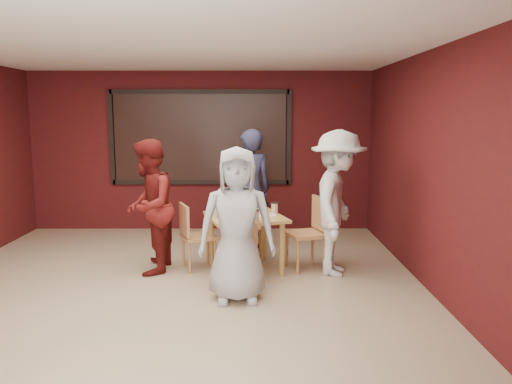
{
  "coord_description": "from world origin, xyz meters",
  "views": [
    {
      "loc": [
        0.95,
        -5.34,
        2.06
      ],
      "look_at": [
        0.97,
        1.05,
        1.05
      ],
      "focal_mm": 35.0,
      "sensor_mm": 36.0,
      "label": 1
    }
  ],
  "objects_px": {
    "diner_front": "(237,225)",
    "diner_back": "(250,190)",
    "chair_left": "(193,233)",
    "chair_right": "(311,229)",
    "diner_right": "(338,203)",
    "chair_back": "(250,224)",
    "chair_front": "(240,250)",
    "dining_table": "(245,222)",
    "diner_left": "(149,207)"
  },
  "relations": [
    {
      "from": "dining_table",
      "to": "chair_front",
      "type": "xyz_separation_m",
      "value": [
        -0.05,
        -0.68,
        -0.19
      ]
    },
    {
      "from": "diner_front",
      "to": "diner_back",
      "type": "xyz_separation_m",
      "value": [
        0.12,
        2.12,
        0.06
      ]
    },
    {
      "from": "dining_table",
      "to": "diner_front",
      "type": "relative_size",
      "value": 0.69
    },
    {
      "from": "chair_back",
      "to": "chair_right",
      "type": "xyz_separation_m",
      "value": [
        0.82,
        -0.71,
        0.09
      ]
    },
    {
      "from": "chair_left",
      "to": "diner_front",
      "type": "relative_size",
      "value": 0.52
    },
    {
      "from": "chair_back",
      "to": "diner_front",
      "type": "height_order",
      "value": "diner_front"
    },
    {
      "from": "dining_table",
      "to": "chair_front",
      "type": "relative_size",
      "value": 1.43
    },
    {
      "from": "chair_back",
      "to": "chair_right",
      "type": "distance_m",
      "value": 1.09
    },
    {
      "from": "chair_left",
      "to": "diner_right",
      "type": "distance_m",
      "value": 1.93
    },
    {
      "from": "chair_front",
      "to": "diner_left",
      "type": "xyz_separation_m",
      "value": [
        -1.19,
        0.63,
        0.41
      ]
    },
    {
      "from": "chair_left",
      "to": "diner_left",
      "type": "height_order",
      "value": "diner_left"
    },
    {
      "from": "diner_right",
      "to": "chair_right",
      "type": "bearing_deg",
      "value": 69.77
    },
    {
      "from": "dining_table",
      "to": "chair_back",
      "type": "distance_m",
      "value": 0.83
    },
    {
      "from": "chair_right",
      "to": "diner_right",
      "type": "relative_size",
      "value": 0.52
    },
    {
      "from": "chair_right",
      "to": "diner_back",
      "type": "xyz_separation_m",
      "value": [
        -0.83,
        0.97,
        0.37
      ]
    },
    {
      "from": "chair_right",
      "to": "diner_left",
      "type": "relative_size",
      "value": 0.55
    },
    {
      "from": "dining_table",
      "to": "diner_front",
      "type": "bearing_deg",
      "value": -93.83
    },
    {
      "from": "chair_left",
      "to": "chair_right",
      "type": "distance_m",
      "value": 1.57
    },
    {
      "from": "chair_back",
      "to": "diner_back",
      "type": "bearing_deg",
      "value": 92.67
    },
    {
      "from": "chair_back",
      "to": "diner_back",
      "type": "distance_m",
      "value": 0.53
    },
    {
      "from": "diner_back",
      "to": "diner_right",
      "type": "relative_size",
      "value": 0.99
    },
    {
      "from": "chair_right",
      "to": "diner_left",
      "type": "bearing_deg",
      "value": -176.21
    },
    {
      "from": "diner_back",
      "to": "diner_left",
      "type": "bearing_deg",
      "value": 25.14
    },
    {
      "from": "chair_right",
      "to": "diner_left",
      "type": "height_order",
      "value": "diner_left"
    },
    {
      "from": "chair_front",
      "to": "chair_left",
      "type": "xyz_separation_m",
      "value": [
        -0.64,
        0.73,
        0.04
      ]
    },
    {
      "from": "chair_left",
      "to": "diner_left",
      "type": "relative_size",
      "value": 0.51
    },
    {
      "from": "chair_front",
      "to": "diner_front",
      "type": "distance_m",
      "value": 0.55
    },
    {
      "from": "chair_front",
      "to": "chair_back",
      "type": "distance_m",
      "value": 1.48
    },
    {
      "from": "chair_front",
      "to": "chair_back",
      "type": "height_order",
      "value": "chair_front"
    },
    {
      "from": "chair_left",
      "to": "chair_right",
      "type": "bearing_deg",
      "value": 1.2
    },
    {
      "from": "diner_back",
      "to": "chair_right",
      "type": "bearing_deg",
      "value": 115.26
    },
    {
      "from": "diner_front",
      "to": "diner_left",
      "type": "bearing_deg",
      "value": 135.78
    },
    {
      "from": "chair_back",
      "to": "chair_left",
      "type": "xyz_separation_m",
      "value": [
        -0.76,
        -0.74,
        0.05
      ]
    },
    {
      "from": "chair_right",
      "to": "chair_front",
      "type": "bearing_deg",
      "value": -140.64
    },
    {
      "from": "chair_left",
      "to": "chair_right",
      "type": "relative_size",
      "value": 0.92
    },
    {
      "from": "dining_table",
      "to": "diner_right",
      "type": "relative_size",
      "value": 0.63
    },
    {
      "from": "chair_left",
      "to": "diner_left",
      "type": "bearing_deg",
      "value": -168.96
    },
    {
      "from": "chair_right",
      "to": "diner_front",
      "type": "distance_m",
      "value": 1.53
    },
    {
      "from": "chair_front",
      "to": "chair_right",
      "type": "xyz_separation_m",
      "value": [
        0.93,
        0.77,
        0.08
      ]
    },
    {
      "from": "diner_left",
      "to": "chair_left",
      "type": "bearing_deg",
      "value": 102.15
    },
    {
      "from": "diner_front",
      "to": "diner_right",
      "type": "bearing_deg",
      "value": 33.08
    },
    {
      "from": "chair_front",
      "to": "chair_right",
      "type": "relative_size",
      "value": 0.85
    },
    {
      "from": "chair_right",
      "to": "diner_back",
      "type": "bearing_deg",
      "value": 130.63
    },
    {
      "from": "dining_table",
      "to": "chair_left",
      "type": "height_order",
      "value": "dining_table"
    },
    {
      "from": "chair_back",
      "to": "diner_left",
      "type": "height_order",
      "value": "diner_left"
    },
    {
      "from": "chair_front",
      "to": "dining_table",
      "type": "bearing_deg",
      "value": 85.38
    },
    {
      "from": "diner_left",
      "to": "diner_back",
      "type": "bearing_deg",
      "value": 131.61
    },
    {
      "from": "chair_back",
      "to": "chair_left",
      "type": "height_order",
      "value": "chair_left"
    },
    {
      "from": "dining_table",
      "to": "chair_right",
      "type": "relative_size",
      "value": 1.22
    },
    {
      "from": "diner_left",
      "to": "diner_right",
      "type": "bearing_deg",
      "value": 89.11
    }
  ]
}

